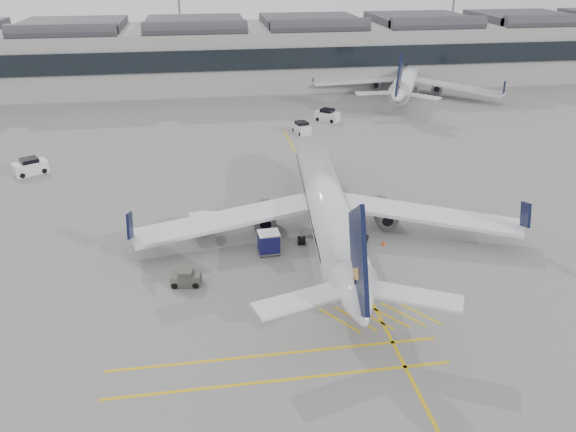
{
  "coord_description": "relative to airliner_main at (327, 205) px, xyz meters",
  "views": [
    {
      "loc": [
        -1.78,
        -39.25,
        24.22
      ],
      "look_at": [
        4.75,
        2.56,
        4.0
      ],
      "focal_mm": 35.0,
      "sensor_mm": 36.0,
      "label": 1
    }
  ],
  "objects": [
    {
      "name": "safety_cone_nose",
      "position": [
        0.61,
        12.2,
        -2.73
      ],
      "size": [
        0.41,
        0.41,
        0.57
      ],
      "primitive_type": "cone",
      "color": "#F24C0A",
      "rests_on": "ground"
    },
    {
      "name": "ramp_agent_b",
      "position": [
        -5.16,
        1.82,
        -2.16
      ],
      "size": [
        1.05,
        1.0,
        1.71
      ],
      "primitive_type": "imported",
      "rotation": [
        0.0,
        0.0,
        3.73
      ],
      "color": "#FF5D0D",
      "rests_on": "ground"
    },
    {
      "name": "pushback_tug",
      "position": [
        -12.85,
        -6.71,
        -2.44
      ],
      "size": [
        2.47,
        1.71,
        1.29
      ],
      "rotation": [
        0.0,
        0.0,
        -0.13
      ],
      "color": "#4C5044",
      "rests_on": "ground"
    },
    {
      "name": "airliner_far",
      "position": [
        26.43,
        52.33,
        -0.11
      ],
      "size": [
        31.2,
        34.42,
        9.88
      ],
      "rotation": [
        0.0,
        0.0,
        -0.44
      ],
      "color": "silver",
      "rests_on": "ground"
    },
    {
      "name": "baggage_cart_d",
      "position": [
        -11.04,
        2.45,
        -2.06
      ],
      "size": [
        2.05,
        1.87,
        1.78
      ],
      "rotation": [
        0.0,
        0.0,
        -0.33
      ],
      "color": "gray",
      "rests_on": "ground"
    },
    {
      "name": "belt_loader",
      "position": [
        0.92,
        -1.26,
        -2.47
      ],
      "size": [
        4.6,
        2.96,
        1.84
      ],
      "rotation": [
        0.0,
        0.0,
        -0.42
      ],
      "color": "silver",
      "rests_on": "ground"
    },
    {
      "name": "terminal",
      "position": [
        -8.92,
        65.61,
        3.13
      ],
      "size": [
        200.0,
        20.45,
        12.4
      ],
      "color": "#9E9E99",
      "rests_on": "ground"
    },
    {
      "name": "safety_cone_engine",
      "position": [
        4.71,
        -2.89,
        -2.76
      ],
      "size": [
        0.37,
        0.37,
        0.51
      ],
      "primitive_type": "cone",
      "color": "#F24C0A",
      "rests_on": "ground"
    },
    {
      "name": "service_van_right",
      "position": [
        8.41,
        37.5,
        -2.17
      ],
      "size": [
        4.0,
        3.74,
        1.89
      ],
      "rotation": [
        0.0,
        0.0,
        -0.68
      ],
      "color": "silver",
      "rests_on": "ground"
    },
    {
      "name": "light_masts",
      "position": [
        -10.59,
        79.68,
        11.48
      ],
      "size": [
        113.0,
        0.6,
        25.45
      ],
      "color": "slate",
      "rests_on": "ground"
    },
    {
      "name": "baggage_cart_a",
      "position": [
        -5.71,
        -2.7,
        -1.92
      ],
      "size": [
        2.02,
        1.7,
        2.03
      ],
      "rotation": [
        0.0,
        0.0,
        0.06
      ],
      "color": "gray",
      "rests_on": "ground"
    },
    {
      "name": "baggage_cart_b",
      "position": [
        -5.69,
        2.67,
        -1.99
      ],
      "size": [
        1.97,
        1.69,
        1.91
      ],
      "rotation": [
        0.0,
        0.0,
        0.11
      ],
      "color": "gray",
      "rests_on": "ground"
    },
    {
      "name": "service_van_left",
      "position": [
        -31.25,
        20.83,
        -2.15
      ],
      "size": [
        4.16,
        3.46,
        1.92
      ],
      "rotation": [
        0.0,
        0.0,
        0.51
      ],
      "color": "silver",
      "rests_on": "ground"
    },
    {
      "name": "baggage_cart_c",
      "position": [
        -11.68,
        2.2,
        -2.01
      ],
      "size": [
        1.93,
        1.66,
        1.87
      ],
      "rotation": [
        0.0,
        0.0,
        0.12
      ],
      "color": "gray",
      "rests_on": "ground"
    },
    {
      "name": "service_van_mid",
      "position": [
        3.36,
        31.82,
        -2.24
      ],
      "size": [
        2.47,
        3.68,
        1.73
      ],
      "rotation": [
        0.0,
        0.0,
        1.83
      ],
      "color": "silver",
      "rests_on": "ground"
    },
    {
      "name": "ground",
      "position": [
        -8.92,
        -6.32,
        -3.01
      ],
      "size": [
        220.0,
        220.0,
        0.0
      ],
      "primitive_type": "plane",
      "color": "gray",
      "rests_on": "ground"
    },
    {
      "name": "ramp_agent_a",
      "position": [
        -4.8,
        -1.4,
        -2.22
      ],
      "size": [
        0.62,
        0.69,
        1.59
      ],
      "primitive_type": "imported",
      "rotation": [
        0.0,
        0.0,
        1.05
      ],
      "color": "#F84A0D",
      "rests_on": "ground"
    },
    {
      "name": "apron_markings",
      "position": [
        1.08,
        3.68,
        -3.0
      ],
      "size": [
        0.25,
        60.0,
        0.01
      ],
      "primitive_type": "cube",
      "color": "gold",
      "rests_on": "ground"
    },
    {
      "name": "airliner_main",
      "position": [
        0.0,
        0.0,
        0.0
      ],
      "size": [
        35.13,
        38.53,
        10.25
      ],
      "rotation": [
        0.0,
        0.0,
        -0.09
      ],
      "color": "silver",
      "rests_on": "ground"
    }
  ]
}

